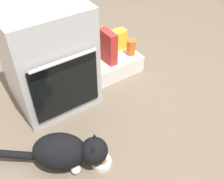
{
  "coord_description": "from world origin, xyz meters",
  "views": [
    {
      "loc": [
        -0.57,
        -1.1,
        1.46
      ],
      "look_at": [
        0.2,
        0.03,
        0.25
      ],
      "focal_mm": 41.91,
      "sensor_mm": 36.0,
      "label": 1
    }
  ],
  "objects": [
    {
      "name": "snack_bag",
      "position": [
        0.65,
        0.57,
        0.24
      ],
      "size": [
        0.12,
        0.09,
        0.18
      ],
      "primitive_type": "cube",
      "color": "yellow",
      "rests_on": "pantry_cabinet"
    },
    {
      "name": "cat",
      "position": [
        -0.27,
        -0.17,
        0.13
      ],
      "size": [
        0.61,
        0.48,
        0.24
      ],
      "rotation": [
        0.0,
        0.0,
        -0.64
      ],
      "color": "black",
      "rests_on": "ground"
    },
    {
      "name": "sauce_jar",
      "position": [
        0.67,
        0.43,
        0.22
      ],
      "size": [
        0.08,
        0.08,
        0.14
      ],
      "primitive_type": "cylinder",
      "color": "#D16023",
      "rests_on": "pantry_cabinet"
    },
    {
      "name": "oven",
      "position": [
        -0.07,
        0.45,
        0.39
      ],
      "size": [
        0.57,
        0.59,
        0.79
      ],
      "color": "#B7BABF",
      "rests_on": "ground"
    },
    {
      "name": "cereal_box",
      "position": [
        0.45,
        0.45,
        0.29
      ],
      "size": [
        0.07,
        0.18,
        0.28
      ],
      "primitive_type": "cube",
      "color": "#B72D28",
      "rests_on": "pantry_cabinet"
    },
    {
      "name": "food_bowl",
      "position": [
        -0.1,
        -0.29,
        0.03
      ],
      "size": [
        0.13,
        0.13,
        0.07
      ],
      "color": "white",
      "rests_on": "ground"
    },
    {
      "name": "ground",
      "position": [
        0.0,
        0.0,
        0.0
      ],
      "size": [
        8.0,
        8.0,
        0.0
      ],
      "primitive_type": "plane",
      "color": "#6B5B4C"
    },
    {
      "name": "soda_can",
      "position": [
        0.39,
        0.59,
        0.21
      ],
      "size": [
        0.07,
        0.07,
        0.12
      ],
      "primitive_type": "cylinder",
      "color": "green",
      "rests_on": "pantry_cabinet"
    },
    {
      "name": "pantry_cabinet",
      "position": [
        0.51,
        0.49,
        0.08
      ],
      "size": [
        0.49,
        0.35,
        0.15
      ],
      "primitive_type": "cube",
      "color": "white",
      "rests_on": "ground"
    }
  ]
}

